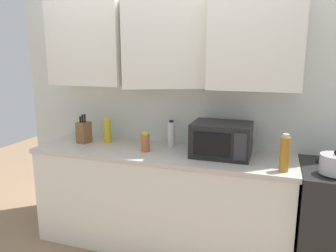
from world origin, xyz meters
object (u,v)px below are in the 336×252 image
object	(u,v)px
kettle	(335,164)
bottle_white_jar	(171,134)
knife_block	(84,132)
bottle_yellow_mustard	(107,131)
microwave	(221,139)
bottle_spice_jar	(145,142)
bottle_amber_vinegar	(285,154)

from	to	relation	value
kettle	bottle_white_jar	size ratio (longest dim) A/B	0.86
knife_block	bottle_white_jar	distance (m)	0.85
knife_block	bottle_yellow_mustard	bearing A→B (deg)	18.11
microwave	bottle_spice_jar	bearing A→B (deg)	-172.49
microwave	knife_block	world-z (taller)	knife_block
bottle_spice_jar	bottle_yellow_mustard	bearing A→B (deg)	160.69
knife_block	bottle_amber_vinegar	world-z (taller)	knife_block
bottle_white_jar	bottle_amber_vinegar	bearing A→B (deg)	-20.83
bottle_yellow_mustard	bottle_amber_vinegar	xyz separation A→B (m)	(1.60, -0.31, 0.02)
bottle_spice_jar	bottle_amber_vinegar	distance (m)	1.15
bottle_spice_jar	knife_block	bearing A→B (deg)	172.42
bottle_white_jar	bottle_spice_jar	xyz separation A→B (m)	(-0.16, -0.23, -0.03)
bottle_yellow_mustard	kettle	bearing A→B (deg)	-8.11
microwave	bottle_spice_jar	size ratio (longest dim) A/B	2.74
kettle	bottle_white_jar	xyz separation A→B (m)	(-1.31, 0.34, 0.04)
bottle_white_jar	bottle_spice_jar	bearing A→B (deg)	-126.18
bottle_spice_jar	bottle_amber_vinegar	bearing A→B (deg)	-7.29
bottle_amber_vinegar	microwave	bearing A→B (deg)	154.81
microwave	bottle_amber_vinegar	size ratio (longest dim) A/B	1.73
bottle_white_jar	bottle_amber_vinegar	distance (m)	1.04
microwave	bottle_yellow_mustard	distance (m)	1.11
knife_block	bottle_yellow_mustard	size ratio (longest dim) A/B	1.22
knife_block	bottle_spice_jar	bearing A→B (deg)	-7.58
microwave	bottle_white_jar	bearing A→B (deg)	163.88
kettle	bottle_yellow_mustard	distance (m)	1.96
bottle_yellow_mustard	bottle_white_jar	distance (m)	0.63
kettle	bottle_yellow_mustard	xyz separation A→B (m)	(-1.94, 0.28, 0.03)
kettle	microwave	xyz separation A→B (m)	(-0.83, 0.20, 0.06)
microwave	bottle_white_jar	world-z (taller)	microwave
kettle	bottle_white_jar	world-z (taller)	bottle_white_jar
bottle_amber_vinegar	bottle_yellow_mustard	bearing A→B (deg)	169.15
bottle_spice_jar	microwave	bearing A→B (deg)	7.51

